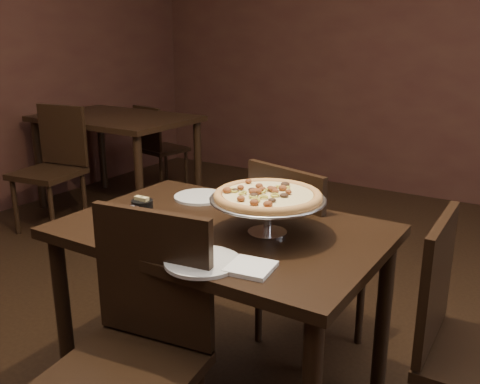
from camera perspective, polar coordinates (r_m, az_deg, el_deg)
The scene contains 16 objects.
room at distance 1.88m, azimuth -1.83°, elevation 13.47°, with size 6.04×7.04×2.84m.
dining_table at distance 2.13m, azimuth -1.86°, elevation -6.29°, with size 1.24×0.83×0.78m.
background_table at distance 4.71m, azimuth -13.11°, elevation 6.61°, with size 1.30×0.87×0.81m.
pizza_stand at distance 1.98m, azimuth 2.98°, elevation -0.47°, with size 0.44×0.44×0.18m.
parmesan_shaker at distance 2.09m, azimuth -11.39°, elevation -2.71°, with size 0.06×0.06×0.10m.
pepper_flake_shaker at distance 2.01m, azimuth -9.94°, elevation -3.43°, with size 0.06×0.06×0.10m.
packet_caddy at distance 2.28m, azimuth -10.39°, elevation -1.47°, with size 0.09×0.09×0.07m.
napkin_stack at distance 1.73m, azimuth 1.14°, elevation -8.08°, with size 0.14×0.14×0.02m, color white.
plate_left at distance 2.45m, azimuth -4.26°, elevation -0.52°, with size 0.24×0.24×0.01m, color silver.
plate_near at distance 1.78m, azimuth -3.99°, elevation -7.45°, with size 0.26×0.26×0.01m, color silver.
serving_spatula at distance 1.96m, azimuth 4.04°, elevation -0.81°, with size 0.17×0.17×0.03m.
chair_far at distance 2.55m, azimuth 6.57°, elevation -6.33°, with size 0.54×0.54×0.94m.
chair_near at distance 1.85m, azimuth -11.18°, elevation -15.90°, with size 0.50×0.50×0.95m.
chair_side at distance 2.03m, azimuth 23.12°, elevation -14.40°, with size 0.44×0.44×0.92m.
bg_chair_far at distance 5.24m, azimuth -8.81°, elevation 5.02°, with size 0.45×0.45×0.83m.
bg_chair_near at distance 4.40m, azimuth -19.27°, elevation 2.92°, with size 0.51×0.51×0.96m.
Camera 1 is at (1.12, -1.53, 1.52)m, focal length 40.00 mm.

